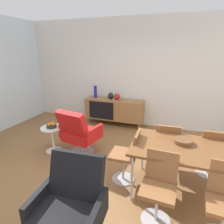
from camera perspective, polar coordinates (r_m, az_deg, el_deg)
The scene contains 16 objects.
ground_plane at distance 3.34m, azimuth -3.21°, elevation -18.75°, with size 8.32×8.32×0.00m, color olive.
wall_back at distance 5.20m, azimuth 7.88°, elevation 11.32°, with size 6.80×0.12×2.80m, color silver.
sideboard at distance 5.26m, azimuth 0.67°, elevation 0.85°, with size 1.60×0.45×0.72m.
vase_cobalt at distance 5.20m, azimuth -0.41°, elevation 4.84°, with size 0.15×0.15×0.17m.
vase_sculptural_dark at distance 5.35m, azimuth -4.99°, elevation 6.03°, with size 0.08×0.08×0.33m.
vase_ceramic_small at distance 5.14m, azimuth 1.49°, elevation 4.65°, with size 0.16×0.16×0.17m.
dining_table at distance 2.85m, azimuth 22.62°, elevation -10.67°, with size 1.60×0.90×0.74m.
wooden_bowl_on_table at distance 2.91m, azimuth 20.51°, elevation -8.15°, with size 0.26×0.26×0.06m, color brown.
dining_chair_front_left at distance 2.49m, azimuth 13.91°, elevation -20.49°, with size 0.42×0.44×0.86m.
dining_chair_back_right at distance 3.49m, azimuth 27.67°, elevation -10.18°, with size 0.41×0.43×0.86m.
dining_chair_back_left at distance 3.44m, azimuth 16.04°, elevation -9.10°, with size 0.43×0.45×0.86m.
dining_chair_near_window at distance 3.02m, azimuth 4.66°, elevation -12.43°, with size 0.44×0.41×0.86m.
lounge_chair_red at distance 3.82m, azimuth -9.90°, elevation -5.84°, with size 0.80×0.75×0.95m.
armchair_black_shell at distance 2.26m, azimuth -12.19°, elevation -25.00°, with size 0.75×0.69×0.95m.
side_table_round at distance 4.10m, azimuth -17.31°, elevation -6.96°, with size 0.44×0.44×0.52m.
fruit_bowl at distance 4.00m, azimuth -17.61°, elevation -3.86°, with size 0.20×0.20×0.11m.
Camera 1 is at (1.06, -2.45, 2.00)m, focal length 30.58 mm.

